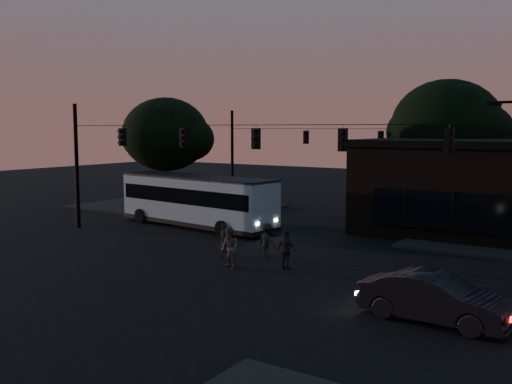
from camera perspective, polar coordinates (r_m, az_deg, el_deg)
The scene contains 13 objects.
ground at distance 24.68m, azimuth -5.18°, elevation -7.81°, with size 120.00×120.00×0.00m, color black.
sidewalk_far_left at distance 44.07m, azimuth -8.02°, elevation -1.44°, with size 14.00×10.00×0.15m, color black.
building at distance 35.29m, azimuth 23.58°, elevation 0.44°, with size 15.40×10.41×5.40m.
tree_behind at distance 42.10m, azimuth 18.50°, elevation 6.28°, with size 7.60×7.60×9.43m.
tree_left at distance 42.92m, azimuth -9.02°, elevation 5.69°, with size 6.40×6.40×8.30m.
signal_rig_near at distance 27.21m, azimuth -0.00°, elevation 3.03°, with size 26.24×0.30×7.50m.
signal_rig_far at distance 41.49m, azimuth 12.33°, elevation 3.72°, with size 26.24×0.30×7.50m.
bus at distance 35.03m, azimuth -5.97°, elevation -0.64°, with size 11.42×3.86×3.15m.
car at distance 18.94m, azimuth 17.49°, elevation -10.09°, with size 1.63×4.68×1.54m, color black.
pedestrian_a at distance 26.71m, azimuth -3.22°, elevation -4.91°, with size 0.59×0.39×1.63m, color black.
pedestrian_b at distance 24.75m, azimuth -2.67°, elevation -5.61°, with size 0.88×0.68×1.80m, color #514A4A.
pedestrian_c at distance 24.56m, azimuth 3.05°, elevation -5.82°, with size 1.00×0.42×1.70m, color black.
pedestrian_d at distance 26.80m, azimuth 1.09°, elevation -4.86°, with size 1.05×0.60×1.63m, color black.
Camera 1 is at (15.01, -18.64, 6.06)m, focal length 40.00 mm.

